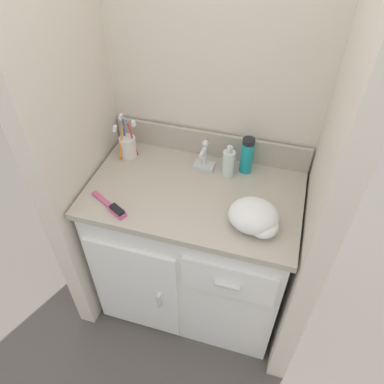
# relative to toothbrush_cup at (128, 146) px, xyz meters

# --- Properties ---
(ground_plane) EXTENTS (6.00, 6.00, 0.00)m
(ground_plane) POSITION_rel_toothbrush_cup_xyz_m (0.35, -0.15, -0.86)
(ground_plane) COLOR #4C4742
(wall_back) EXTENTS (1.07, 0.08, 2.20)m
(wall_back) POSITION_rel_toothbrush_cup_xyz_m (0.35, 0.17, 0.24)
(wall_back) COLOR beige
(wall_back) RESTS_ON ground_plane
(wall_left) EXTENTS (0.08, 0.62, 2.20)m
(wall_left) POSITION_rel_toothbrush_cup_xyz_m (-0.14, -0.15, 0.24)
(wall_left) COLOR beige
(wall_left) RESTS_ON ground_plane
(wall_right) EXTENTS (0.08, 0.62, 2.20)m
(wall_right) POSITION_rel_toothbrush_cup_xyz_m (0.85, -0.15, 0.24)
(wall_right) COLOR beige
(wall_right) RESTS_ON ground_plane
(vanity) EXTENTS (0.89, 0.55, 0.80)m
(vanity) POSITION_rel_toothbrush_cup_xyz_m (0.35, -0.15, -0.44)
(vanity) COLOR white
(vanity) RESTS_ON ground_plane
(backsplash) EXTENTS (0.89, 0.02, 0.12)m
(backsplash) POSITION_rel_toothbrush_cup_xyz_m (0.35, 0.11, 0.00)
(backsplash) COLOR #B2A899
(backsplash) RESTS_ON vanity
(sink_faucet) EXTENTS (0.09, 0.09, 0.14)m
(sink_faucet) POSITION_rel_toothbrush_cup_xyz_m (0.35, 0.01, -0.01)
(sink_faucet) COLOR silver
(sink_faucet) RESTS_ON vanity
(toothbrush_cup) EXTENTS (0.08, 0.09, 0.20)m
(toothbrush_cup) POSITION_rel_toothbrush_cup_xyz_m (0.00, 0.00, 0.00)
(toothbrush_cup) COLOR silver
(toothbrush_cup) RESTS_ON vanity
(soap_dispenser) EXTENTS (0.05, 0.05, 0.15)m
(soap_dispenser) POSITION_rel_toothbrush_cup_xyz_m (0.46, 0.00, 0.01)
(soap_dispenser) COLOR silver
(soap_dispenser) RESTS_ON vanity
(shaving_cream_can) EXTENTS (0.05, 0.05, 0.17)m
(shaving_cream_can) POSITION_rel_toothbrush_cup_xyz_m (0.53, 0.05, 0.03)
(shaving_cream_can) COLOR teal
(shaving_cream_can) RESTS_ON vanity
(hairbrush) EXTENTS (0.19, 0.12, 0.03)m
(hairbrush) POSITION_rel_toothbrush_cup_xyz_m (0.08, -0.34, -0.05)
(hairbrush) COLOR #C1517F
(hairbrush) RESTS_ON vanity
(hand_towel) EXTENTS (0.19, 0.17, 0.11)m
(hand_towel) POSITION_rel_toothbrush_cup_xyz_m (0.63, -0.27, -0.01)
(hand_towel) COLOR white
(hand_towel) RESTS_ON vanity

